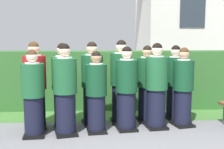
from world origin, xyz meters
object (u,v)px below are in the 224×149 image
student_front_row_1 (65,92)px  student_rear_row_2 (92,85)px  student_front_row_4 (156,88)px  student_rear_row_1 (63,87)px  student_in_red_blazer (35,87)px  student_rear_row_5 (175,84)px  student_rear_row_4 (147,86)px  student_front_row_3 (127,90)px  student_rear_row_3 (121,84)px  student_front_row_2 (96,94)px  student_front_row_5 (183,89)px  student_front_row_0 (33,95)px

student_front_row_1 → student_rear_row_2: size_ratio=0.99×
student_front_row_4 → student_rear_row_1: size_ratio=1.00×
student_rear_row_1 → student_in_red_blazer: bearing=-172.0°
student_in_red_blazer → student_rear_row_5: bearing=10.2°
student_front_row_4 → student_rear_row_5: 0.80m
student_rear_row_4 → student_rear_row_1: bearing=-170.3°
student_front_row_3 → student_rear_row_3: bearing=97.9°
student_front_row_1 → student_front_row_2: 0.58m
student_front_row_1 → student_rear_row_2: student_rear_row_2 is taller
student_front_row_4 → student_rear_row_1: bearing=175.1°
student_rear_row_2 → student_rear_row_5: size_ratio=1.05×
student_front_row_1 → student_in_red_blazer: (-0.63, 0.40, 0.01)m
student_front_row_1 → student_rear_row_2: 0.78m
student_front_row_1 → student_rear_row_5: size_ratio=1.04×
student_in_red_blazer → student_front_row_4: bearing=-2.0°
student_front_row_2 → student_front_row_5: (1.73, 0.32, 0.03)m
student_front_row_4 → student_rear_row_4: bearing=104.1°
student_rear_row_3 → student_front_row_5: bearing=-12.9°
student_front_row_0 → student_rear_row_2: (1.04, 0.68, 0.06)m
student_front_row_0 → student_rear_row_1: size_ratio=0.94×
student_front_row_2 → student_in_red_blazer: bearing=166.4°
student_front_row_0 → student_rear_row_5: 2.99m
student_rear_row_2 → student_rear_row_1: bearing=-166.4°
student_rear_row_2 → student_rear_row_3: bearing=9.0°
student_rear_row_1 → student_rear_row_3: bearing=11.3°
student_front_row_2 → student_front_row_3: bearing=11.1°
student_front_row_4 → student_rear_row_3: bearing=149.4°
student_front_row_1 → student_front_row_5: size_ratio=1.06×
student_rear_row_5 → student_front_row_5: bearing=-85.9°
student_front_row_4 → student_rear_row_2: size_ratio=0.99×
student_front_row_3 → student_in_red_blazer: student_in_red_blazer is taller
student_in_red_blazer → student_rear_row_1: 0.54m
student_front_row_0 → student_front_row_5: student_front_row_5 is taller
student_front_row_5 → student_rear_row_1: bearing=178.9°
student_front_row_2 → student_rear_row_1: student_rear_row_1 is taller
student_front_row_0 → student_rear_row_4: size_ratio=0.97×
student_front_row_1 → student_front_row_3: bearing=11.2°
student_rear_row_3 → student_rear_row_1: bearing=-168.7°
student_front_row_4 → student_rear_row_4: (-0.11, 0.45, -0.03)m
student_front_row_3 → student_rear_row_3: size_ratio=0.93×
student_front_row_3 → student_rear_row_2: student_rear_row_2 is taller
student_rear_row_5 → student_rear_row_2: bearing=-170.3°
student_rear_row_1 → student_rear_row_2: student_rear_row_2 is taller
student_in_red_blazer → student_front_row_0: bearing=-81.7°
student_front_row_5 → student_front_row_1: bearing=-169.4°
student_front_row_3 → student_rear_row_1: student_rear_row_1 is taller
student_rear_row_2 → student_rear_row_4: bearing=7.7°
student_rear_row_1 → student_rear_row_4: student_rear_row_1 is taller
student_front_row_2 → student_rear_row_4: bearing=31.8°
student_in_red_blazer → student_rear_row_2: size_ratio=1.00×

